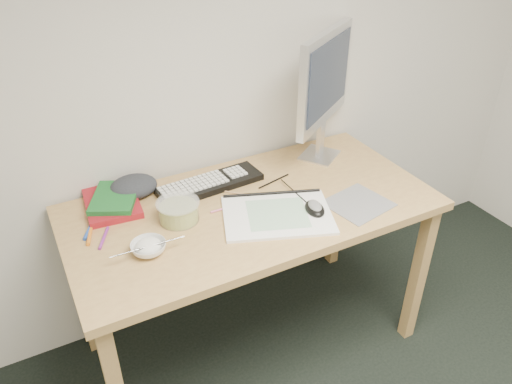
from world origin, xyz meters
TOP-DOWN VIEW (x-y plane):
  - desk at (-0.00, 1.43)m, footprint 1.40×0.70m
  - mousepad at (0.36, 1.24)m, footprint 0.26×0.24m
  - sketchpad at (0.04, 1.32)m, footprint 0.47×0.40m
  - keyboard at (-0.09, 1.62)m, footprint 0.44×0.17m
  - monitor at (0.44, 1.64)m, footprint 0.41×0.29m
  - mouse at (0.18, 1.27)m, footprint 0.09×0.12m
  - rice_bowl at (-0.44, 1.33)m, footprint 0.14×0.14m
  - chopsticks at (-0.44, 1.31)m, footprint 0.24×0.02m
  - fruit_tub at (-0.28, 1.46)m, footprint 0.18×0.18m
  - book_red at (-0.48, 1.67)m, footprint 0.21×0.27m
  - book_green at (-0.46, 1.67)m, footprint 0.24×0.26m
  - cloth_lump at (-0.38, 1.71)m, footprint 0.18×0.16m
  - pencil_pink at (-0.07, 1.45)m, footprint 0.20×0.01m
  - pencil_tan at (0.00, 1.50)m, footprint 0.13×0.12m
  - pencil_black at (0.15, 1.54)m, footprint 0.16×0.05m
  - marker_blue at (-0.58, 1.56)m, footprint 0.08×0.13m
  - marker_orange at (-0.59, 1.53)m, footprint 0.06×0.14m
  - marker_purple at (-0.55, 1.48)m, footprint 0.06×0.11m

SIDE VIEW (x-z plane):
  - desk at x=0.00m, z-range 0.29..1.04m
  - mousepad at x=0.36m, z-range 0.75..0.75m
  - pencil_black at x=0.15m, z-range 0.75..0.76m
  - pencil_tan at x=0.00m, z-range 0.75..0.76m
  - pencil_pink at x=-0.07m, z-range 0.75..0.76m
  - marker_purple at x=-0.55m, z-range 0.75..0.76m
  - sketchpad at x=0.04m, z-range 0.75..0.76m
  - marker_orange at x=-0.59m, z-range 0.75..0.76m
  - marker_blue at x=-0.58m, z-range 0.75..0.76m
  - keyboard at x=-0.09m, z-range 0.75..0.78m
  - book_red at x=-0.48m, z-range 0.75..0.78m
  - rice_bowl at x=-0.44m, z-range 0.75..0.79m
  - mouse at x=0.18m, z-range 0.76..0.80m
  - cloth_lump at x=-0.38m, z-range 0.75..0.82m
  - book_green at x=-0.46m, z-range 0.78..0.80m
  - fruit_tub at x=-0.28m, z-range 0.75..0.83m
  - chopsticks at x=-0.44m, z-range 0.78..0.80m
  - monitor at x=0.44m, z-range 0.82..1.37m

